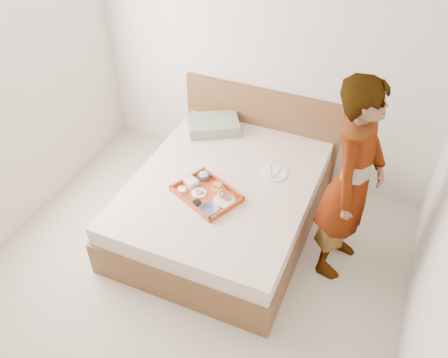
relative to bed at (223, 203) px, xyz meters
name	(u,v)px	position (x,y,z in m)	size (l,w,h in m)	color
ground	(173,303)	(-0.02, -1.00, -0.27)	(3.50, 4.00, 0.01)	#BDB4A0
wall_back	(264,54)	(-0.02, 1.00, 1.04)	(3.50, 0.01, 2.60)	silver
bed	(223,203)	(0.00, 0.00, 0.00)	(1.65, 2.00, 0.53)	brown
headboard	(260,129)	(0.00, 0.97, 0.21)	(1.65, 0.06, 0.95)	brown
pillow	(213,125)	(-0.41, 0.69, 0.33)	(0.50, 0.34, 0.12)	gray
tray	(206,194)	(-0.06, -0.23, 0.29)	(0.54, 0.39, 0.05)	#AF320E
prawn_plate	(224,200)	(0.12, -0.25, 0.29)	(0.19, 0.19, 0.01)	white
navy_bowl_big	(209,210)	(0.05, -0.42, 0.30)	(0.15, 0.15, 0.04)	navy
sauce_dish	(197,203)	(-0.08, -0.38, 0.29)	(0.08, 0.08, 0.03)	black
meat_plate	(199,193)	(-0.12, -0.25, 0.28)	(0.13, 0.13, 0.01)	white
bread_plate	(219,189)	(0.01, -0.13, 0.28)	(0.13, 0.13, 0.01)	orange
salad_bowl	(204,176)	(-0.17, -0.05, 0.30)	(0.12, 0.12, 0.04)	navy
plastic_tub	(191,182)	(-0.24, -0.17, 0.30)	(0.11, 0.09, 0.05)	silver
cheese_round	(182,190)	(-0.27, -0.28, 0.29)	(0.08, 0.08, 0.03)	white
dinner_plate	(274,173)	(0.38, 0.28, 0.27)	(0.25, 0.25, 0.01)	white
person	(352,183)	(1.09, -0.02, 0.64)	(0.66, 0.43, 1.81)	white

